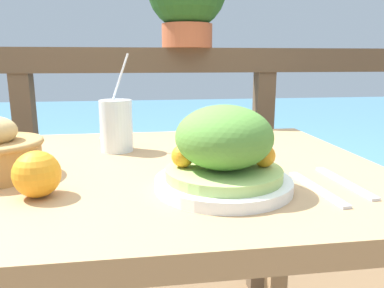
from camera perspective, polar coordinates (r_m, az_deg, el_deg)
patio_table at (r=0.85m, az=-4.86°, el=-11.15°), size 0.95×0.77×0.77m
railing_fence at (r=1.46m, az=-6.49°, el=2.69°), size 2.80×0.08×1.04m
sea_backdrop at (r=4.01m, az=-7.48°, el=0.98°), size 12.00×4.00×0.38m
salad_plate at (r=0.65m, az=4.87°, el=-1.43°), size 0.24×0.24×0.15m
drink_glass at (r=0.94m, az=-11.47°, el=2.78°), size 0.08×0.08×0.24m
fork at (r=0.69m, az=18.45°, el=-6.44°), size 0.03×0.18×0.00m
knife at (r=0.74m, az=22.20°, el=-5.43°), size 0.02×0.18×0.00m
orange_near_basket at (r=0.67m, az=-22.56°, el=-4.26°), size 0.08×0.08×0.08m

